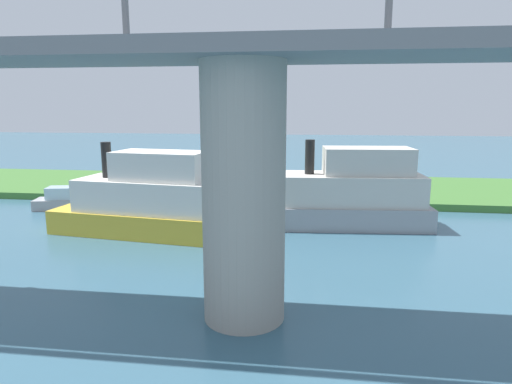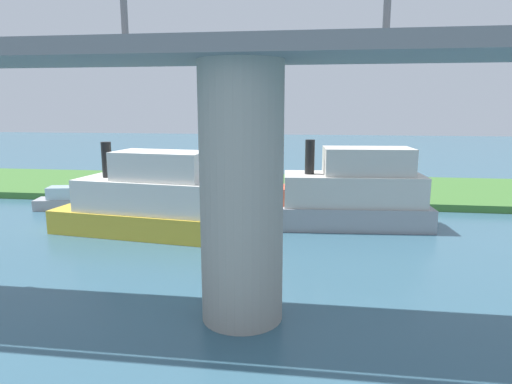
% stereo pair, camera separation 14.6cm
% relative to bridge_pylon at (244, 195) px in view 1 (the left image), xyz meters
% --- Properties ---
extents(ground_plane, '(160.00, 160.00, 0.00)m').
position_rel_bridge_pylon_xyz_m(ground_plane, '(1.35, -16.66, -4.16)').
color(ground_plane, '#386075').
extents(grassy_bank, '(80.00, 12.00, 0.50)m').
position_rel_bridge_pylon_xyz_m(grassy_bank, '(1.35, -22.66, -3.91)').
color(grassy_bank, '#427533').
rests_on(grassy_bank, ground).
extents(bridge_pylon, '(2.66, 2.66, 8.32)m').
position_rel_bridge_pylon_xyz_m(bridge_pylon, '(0.00, 0.00, 0.00)').
color(bridge_pylon, '#9E998E').
rests_on(bridge_pylon, ground).
extents(bridge_span, '(62.86, 4.30, 3.25)m').
position_rel_bridge_pylon_xyz_m(bridge_span, '(-0.00, -0.02, 4.66)').
color(bridge_span, slate).
rests_on(bridge_span, bridge_pylon).
extents(person_on_bank, '(0.40, 0.40, 1.39)m').
position_rel_bridge_pylon_xyz_m(person_on_bank, '(-1.01, -18.07, -2.96)').
color(person_on_bank, '#2D334C').
rests_on(person_on_bank, grassy_bank).
extents(mooring_post, '(0.20, 0.20, 1.06)m').
position_rel_bridge_pylon_xyz_m(mooring_post, '(10.18, -17.66, -3.13)').
color(mooring_post, brown).
rests_on(mooring_post, grassy_bank).
extents(houseboat_blue, '(10.10, 4.03, 5.05)m').
position_rel_bridge_pylon_xyz_m(houseboat_blue, '(-4.25, -12.26, -2.29)').
color(houseboat_blue, '#99999E').
rests_on(houseboat_blue, ground).
extents(riverboat_paddlewheel, '(10.13, 4.48, 5.01)m').
position_rel_bridge_pylon_xyz_m(riverboat_paddlewheel, '(6.88, -9.18, -2.31)').
color(riverboat_paddlewheel, gold).
rests_on(riverboat_paddlewheel, ground).
extents(motorboat_white, '(4.81, 2.56, 1.52)m').
position_rel_bridge_pylon_xyz_m(motorboat_white, '(14.51, -14.26, -3.62)').
color(motorboat_white, '#99999E').
rests_on(motorboat_white, ground).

